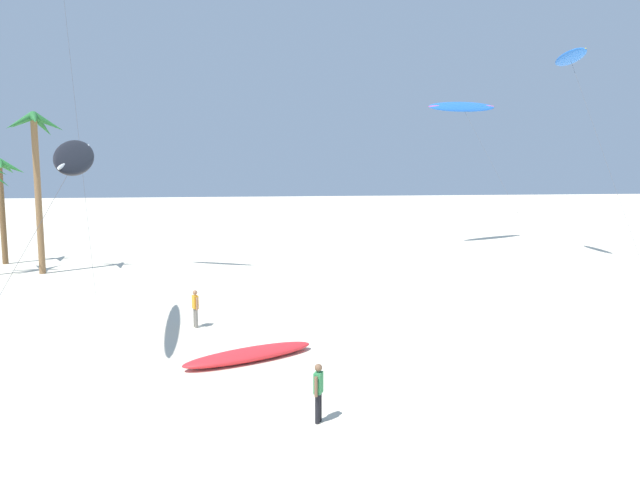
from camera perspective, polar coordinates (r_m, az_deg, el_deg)
palm_tree_0 at (r=48.27m, az=-29.16°, el=5.12°), size 3.54×3.60×7.82m
palm_tree_2 at (r=42.50m, az=-26.41°, el=8.06°), size 3.81×3.71×10.75m
flying_kite_0 at (r=24.02m, az=-23.02°, el=7.69°), size 4.51×8.60×8.63m
flying_kite_3 at (r=56.05m, az=13.98°, el=12.70°), size 8.49×12.25×13.65m
flying_kite_4 at (r=48.87m, az=23.58°, el=16.27°), size 2.07×12.28×15.90m
grounded_kite_1 at (r=21.67m, az=-7.03°, el=-11.19°), size 5.16×3.08×0.42m
person_foreground_walker at (r=26.14m, az=-12.27°, el=-6.51°), size 0.31×0.47×1.69m
person_near_right at (r=16.33m, az=-0.16°, el=-14.70°), size 0.31×0.46×1.67m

